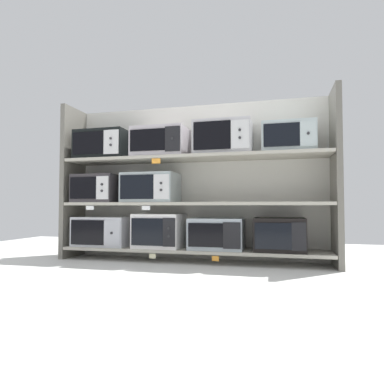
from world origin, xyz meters
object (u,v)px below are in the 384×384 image
object	(u,v)px
microwave_3	(279,234)
microwave_4	(99,189)
microwave_1	(159,231)
microwave_2	(217,234)
microwave_5	(151,188)
microwave_8	(223,139)
microwave_0	(104,231)
microwave_7	(161,143)
microwave_6	(104,146)
microwave_9	(288,138)

from	to	relation	value
microwave_3	microwave_4	size ratio (longest dim) A/B	1.03
microwave_1	microwave_2	distance (m)	0.58
microwave_5	microwave_2	bearing A→B (deg)	0.03
microwave_1	microwave_8	bearing A→B (deg)	-0.01
microwave_3	microwave_5	xyz separation A→B (m)	(-1.25, -0.00, 0.44)
microwave_0	microwave_7	world-z (taller)	microwave_7
microwave_3	microwave_8	size ratio (longest dim) A/B	0.84
microwave_6	microwave_7	bearing A→B (deg)	0.02
microwave_4	microwave_9	world-z (taller)	microwave_9
microwave_1	microwave_5	xyz separation A→B (m)	(-0.09, -0.00, 0.43)
microwave_1	microwave_9	bearing A→B (deg)	0.01
microwave_4	microwave_6	world-z (taller)	microwave_6
microwave_2	microwave_9	bearing A→B (deg)	-0.01
microwave_8	microwave_5	bearing A→B (deg)	180.00
microwave_1	microwave_2	bearing A→B (deg)	0.02
microwave_0	microwave_9	bearing A→B (deg)	0.01
microwave_5	microwave_6	world-z (taller)	microwave_6
microwave_3	microwave_5	distance (m)	1.33
microwave_4	microwave_6	xyz separation A→B (m)	(0.05, -0.00, 0.45)
microwave_4	microwave_8	bearing A→B (deg)	-0.01
microwave_7	microwave_8	distance (m)	0.63
microwave_0	microwave_3	size ratio (longest dim) A/B	1.24
microwave_2	microwave_6	distance (m)	1.50
microwave_3	microwave_6	size ratio (longest dim) A/B	0.85
microwave_2	microwave_8	xyz separation A→B (m)	(0.06, -0.00, 0.91)
microwave_0	microwave_2	world-z (taller)	microwave_0
microwave_0	microwave_8	xyz separation A→B (m)	(1.25, 0.00, 0.91)
microwave_1	microwave_6	bearing A→B (deg)	179.99
microwave_2	microwave_4	distance (m)	1.33
microwave_8	microwave_2	bearing A→B (deg)	179.71
microwave_3	microwave_9	distance (m)	0.89
microwave_0	microwave_2	bearing A→B (deg)	0.02
microwave_7	microwave_8	xyz separation A→B (m)	(0.63, -0.00, 0.01)
microwave_6	microwave_9	world-z (taller)	microwave_6
microwave_1	microwave_3	size ratio (longest dim) A/B	1.01
microwave_2	microwave_8	world-z (taller)	microwave_8
microwave_3	microwave_4	xyz separation A→B (m)	(-1.83, -0.00, 0.44)
microwave_7	microwave_4	bearing A→B (deg)	-179.98
microwave_0	microwave_2	distance (m)	1.19
microwave_1	microwave_7	world-z (taller)	microwave_7
microwave_3	microwave_5	size ratio (longest dim) A/B	0.87
microwave_4	microwave_8	xyz separation A→B (m)	(1.31, -0.00, 0.47)
microwave_3	microwave_9	bearing A→B (deg)	0.04
microwave_0	microwave_4	size ratio (longest dim) A/B	1.27
microwave_1	microwave_8	size ratio (longest dim) A/B	0.85
microwave_9	microwave_3	bearing A→B (deg)	-179.96
microwave_4	microwave_5	xyz separation A→B (m)	(0.58, -0.00, 0.00)
microwave_8	microwave_7	bearing A→B (deg)	179.96
microwave_0	microwave_3	distance (m)	1.77
microwave_8	microwave_9	world-z (taller)	microwave_8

